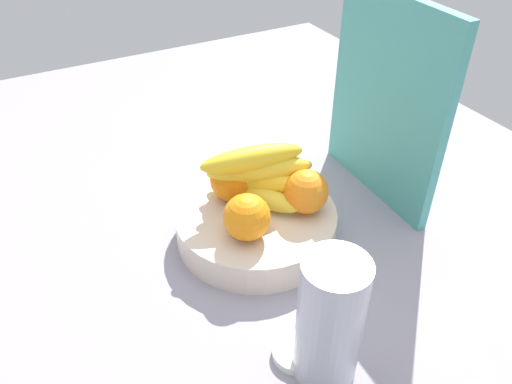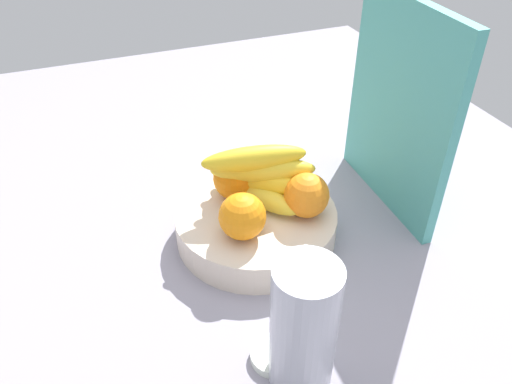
{
  "view_description": "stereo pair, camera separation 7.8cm",
  "coord_description": "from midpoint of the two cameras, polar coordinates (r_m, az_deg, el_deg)",
  "views": [
    {
      "loc": [
        54.34,
        -28.35,
        57.63
      ],
      "look_at": [
        -2.34,
        2.22,
        9.33
      ],
      "focal_mm": 35.56,
      "sensor_mm": 36.0,
      "label": 1
    },
    {
      "loc": [
        57.6,
        -21.3,
        57.63
      ],
      "look_at": [
        -2.34,
        2.22,
        9.33
      ],
      "focal_mm": 35.56,
      "sensor_mm": 36.0,
      "label": 2
    }
  ],
  "objects": [
    {
      "name": "orange_front_right",
      "position": [
        0.81,
        8.45,
        -0.46
      ],
      "size": [
        7.27,
        7.27,
        7.27
      ],
      "primitive_type": "sphere",
      "color": "orange",
      "rests_on": "fruit_bowl"
    },
    {
      "name": "fruit_bowl",
      "position": [
        0.85,
        2.63,
        -3.71
      ],
      "size": [
        26.61,
        26.61,
        5.33
      ],
      "primitive_type": "cylinder",
      "color": "beige",
      "rests_on": "ground_plane"
    },
    {
      "name": "orange_front_left",
      "position": [
        0.76,
        1.37,
        -2.86
      ],
      "size": [
        7.27,
        7.27,
        7.27
      ],
      "primitive_type": "sphere",
      "color": "orange",
      "rests_on": "fruit_bowl"
    },
    {
      "name": "cutting_board",
      "position": [
        0.9,
        18.21,
        8.7
      ],
      "size": [
        28.05,
        2.76,
        36.0
      ],
      "primitive_type": "cube",
      "rotation": [
        0.0,
        0.0,
        -0.03
      ],
      "color": "teal",
      "rests_on": "ground_plane"
    },
    {
      "name": "jar_lid",
      "position": [
        0.7,
        5.43,
        -17.96
      ],
      "size": [
        6.42,
        6.42,
        1.26
      ],
      "primitive_type": "cylinder",
      "color": "silver",
      "rests_on": "ground_plane"
    },
    {
      "name": "thermos_tumbler",
      "position": [
        0.62,
        9.1,
        -15.01
      ],
      "size": [
        8.02,
        8.02,
        18.87
      ],
      "primitive_type": "cylinder",
      "color": "#ADB0BC",
      "rests_on": "ground_plane"
    },
    {
      "name": "orange_center",
      "position": [
        0.84,
        0.24,
        1.47
      ],
      "size": [
        7.27,
        7.27,
        7.27
      ],
      "primitive_type": "sphere",
      "color": "orange",
      "rests_on": "fruit_bowl"
    },
    {
      "name": "banana_bunch",
      "position": [
        0.82,
        2.91,
        1.79
      ],
      "size": [
        16.62,
        18.68,
        10.6
      ],
      "color": "yellow",
      "rests_on": "fruit_bowl"
    },
    {
      "name": "ground_plane",
      "position": [
        0.85,
        1.81,
        -7.15
      ],
      "size": [
        180.0,
        140.0,
        3.0
      ],
      "primitive_type": "cube",
      "color": "gray"
    }
  ]
}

